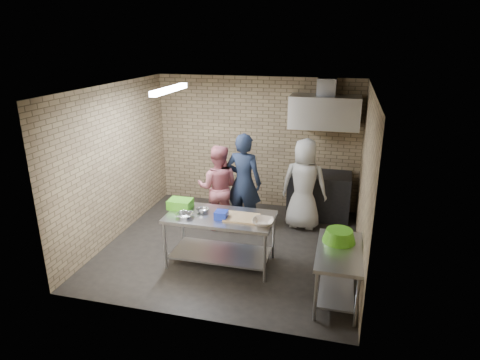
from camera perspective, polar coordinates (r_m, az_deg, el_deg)
name	(u,v)px	position (r m, az deg, el deg)	size (l,w,h in m)	color
floor	(232,246)	(7.25, -1.17, -9.06)	(4.20, 4.20, 0.00)	black
ceiling	(230,87)	(6.43, -1.34, 12.65)	(4.20, 4.20, 0.00)	black
back_wall	(257,143)	(8.59, 2.33, 5.14)	(4.20, 0.06, 2.70)	tan
front_wall	(186,222)	(4.95, -7.47, -5.82)	(4.20, 0.06, 2.70)	tan
left_wall	(115,163)	(7.54, -16.84, 2.31)	(0.06, 4.00, 2.70)	tan
right_wall	(365,182)	(6.51, 16.87, -0.32)	(0.06, 4.00, 2.70)	tan
prep_table	(221,240)	(6.56, -2.71, -8.23)	(1.66, 0.83, 0.83)	#AEAFB5
side_counter	(337,274)	(5.90, 13.30, -12.55)	(0.60, 1.20, 0.75)	silver
stove	(319,195)	(8.36, 10.83, -2.07)	(1.20, 0.70, 0.90)	black
range_hood	(325,112)	(7.97, 11.59, 9.18)	(1.30, 0.60, 0.60)	silver
hood_duct	(327,87)	(8.06, 11.87, 12.51)	(0.35, 0.30, 0.30)	#A5A8AD
wall_shelf	(341,120)	(8.18, 13.70, 8.00)	(0.80, 0.20, 0.04)	#3F2B19
fluorescent_fixture	(170,89)	(6.78, -9.70, 12.21)	(0.10, 1.25, 0.08)	white
green_crate	(180,204)	(6.68, -8.24, -3.28)	(0.37, 0.28, 0.15)	green
blue_tub	(221,215)	(6.25, -2.60, -4.83)	(0.18, 0.18, 0.12)	#1932BD
cutting_board	(242,218)	(6.27, 0.26, -5.20)	(0.51, 0.39, 0.03)	tan
mixing_bowl_a	(185,216)	(6.35, -7.63, -4.88)	(0.26, 0.26, 0.06)	silver
mixing_bowl_b	(203,211)	(6.50, -5.18, -4.21)	(0.20, 0.20, 0.06)	#B4B8BB
ceramic_bowl	(263,222)	(6.07, 3.18, -5.81)	(0.32, 0.32, 0.08)	beige
green_basin	(339,236)	(5.90, 13.52, -7.47)	(0.46, 0.46, 0.17)	#59C626
bottle_red	(328,114)	(8.17, 11.99, 8.89)	(0.07, 0.07, 0.18)	#B22619
bottle_green	(349,116)	(8.17, 14.81, 8.56)	(0.06, 0.06, 0.15)	green
man_navy	(244,182)	(7.53, 0.51, -0.33)	(0.67, 0.44, 1.83)	black
woman_pink	(218,188)	(7.62, -3.04, -1.05)	(0.78, 0.61, 1.60)	#C16672
woman_white	(304,184)	(7.71, 8.84, -0.57)	(0.84, 0.54, 1.71)	silver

